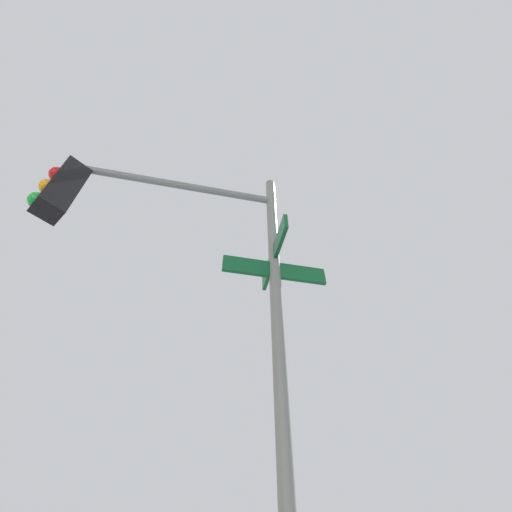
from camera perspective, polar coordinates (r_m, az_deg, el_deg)
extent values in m
cylinder|color=slate|center=(2.91, 4.02, -16.18)|extent=(0.12, 0.12, 5.08)
cylinder|color=slate|center=(4.32, -13.31, 11.89)|extent=(1.49, 1.98, 0.09)
cube|color=black|center=(4.28, -30.58, 9.93)|extent=(0.28, 0.28, 0.80)
sphere|color=red|center=(4.52, -31.21, 11.98)|extent=(0.18, 0.18, 0.18)
sphere|color=orange|center=(4.34, -32.42, 10.08)|extent=(0.18, 0.18, 0.18)
sphere|color=green|center=(4.16, -33.72, 8.01)|extent=(0.18, 0.18, 0.18)
cube|color=#0F5128|center=(3.45, 3.26, -2.47)|extent=(0.68, 0.91, 0.20)
cube|color=#0F5128|center=(3.60, 3.12, 0.14)|extent=(0.83, 0.62, 0.20)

